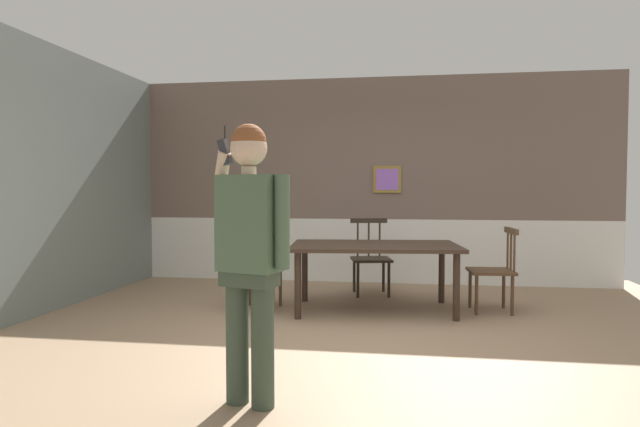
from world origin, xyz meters
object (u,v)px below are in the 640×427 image
(dining_table, at_px, (375,251))
(person_figure, at_px, (250,245))
(chair_near_window, at_px, (371,257))
(chair_at_table_head, at_px, (257,266))
(chair_by_doorway, at_px, (494,270))

(dining_table, height_order, person_figure, person_figure)
(chair_near_window, distance_m, chair_at_table_head, 1.58)
(dining_table, distance_m, chair_at_table_head, 1.30)
(chair_by_doorway, bearing_deg, chair_at_table_head, 92.01)
(dining_table, bearing_deg, chair_near_window, 95.99)
(dining_table, height_order, chair_at_table_head, chair_at_table_head)
(chair_at_table_head, bearing_deg, chair_by_doorway, 95.48)
(chair_by_doorway, relative_size, person_figure, 0.53)
(chair_at_table_head, bearing_deg, dining_table, 95.42)
(chair_near_window, xyz_separation_m, chair_at_table_head, (-1.18, -1.04, 0.01))
(chair_near_window, relative_size, person_figure, 0.55)
(dining_table, xyz_separation_m, person_figure, (-0.61, -2.74, 0.33))
(person_figure, bearing_deg, dining_table, -85.47)
(chair_by_doorway, height_order, chair_at_table_head, chair_at_table_head)
(chair_at_table_head, xyz_separation_m, person_figure, (0.67, -2.62, 0.51))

